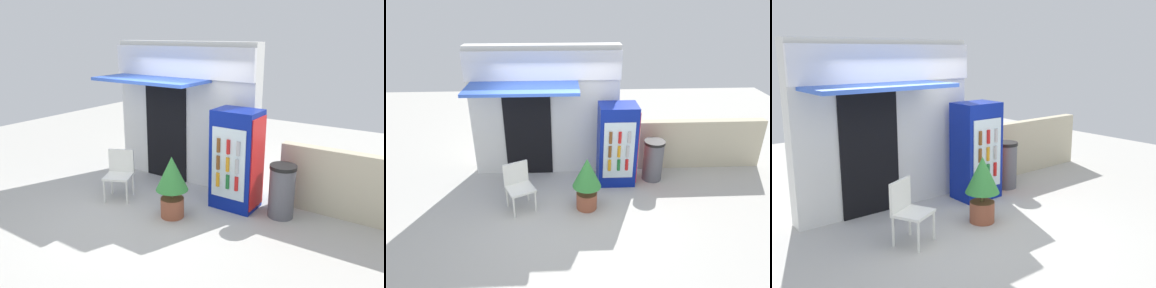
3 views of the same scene
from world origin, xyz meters
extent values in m
plane|color=beige|center=(0.00, 0.00, 0.00)|extent=(16.00, 16.00, 0.00)
cube|color=silver|center=(-0.29, 1.57, 1.40)|extent=(3.13, 0.31, 2.80)
cube|color=white|center=(-0.29, 1.37, 2.42)|extent=(3.13, 0.08, 0.58)
cube|color=blue|center=(-0.67, 0.93, 2.10)|extent=(2.13, 0.96, 0.06)
cube|color=black|center=(-0.67, 1.40, 1.03)|extent=(1.00, 0.03, 2.05)
cube|color=navy|center=(1.18, 0.97, 0.87)|extent=(0.77, 0.57, 1.73)
cube|color=silver|center=(1.18, 0.67, 0.87)|extent=(0.61, 0.02, 1.21)
cube|color=red|center=(1.57, 0.97, 0.87)|extent=(0.02, 0.51, 1.56)
cylinder|color=orange|center=(1.00, 0.65, 0.56)|extent=(0.06, 0.06, 0.24)
cylinder|color=#196B2D|center=(1.19, 0.65, 0.56)|extent=(0.06, 0.06, 0.24)
cylinder|color=red|center=(1.35, 0.65, 0.56)|extent=(0.06, 0.06, 0.24)
cylinder|color=brown|center=(1.00, 0.65, 0.87)|extent=(0.06, 0.06, 0.24)
cylinder|color=orange|center=(1.18, 0.65, 0.87)|extent=(0.06, 0.06, 0.24)
cylinder|color=#B2B2B7|center=(1.35, 0.65, 0.87)|extent=(0.06, 0.06, 0.24)
cylinder|color=brown|center=(1.00, 0.65, 1.17)|extent=(0.06, 0.06, 0.24)
cylinder|color=red|center=(1.18, 0.65, 1.17)|extent=(0.06, 0.06, 0.24)
cylinder|color=#B2B2B7|center=(1.37, 0.65, 1.17)|extent=(0.06, 0.06, 0.24)
cylinder|color=white|center=(-0.83, -0.23, 0.21)|extent=(0.04, 0.04, 0.42)
cylinder|color=white|center=(-0.46, -0.04, 0.21)|extent=(0.04, 0.04, 0.42)
cylinder|color=white|center=(-1.01, 0.13, 0.21)|extent=(0.04, 0.04, 0.42)
cylinder|color=white|center=(-0.63, 0.32, 0.21)|extent=(0.04, 0.04, 0.42)
cube|color=white|center=(-0.73, 0.05, 0.44)|extent=(0.62, 0.61, 0.04)
cube|color=white|center=(-0.82, 0.23, 0.68)|extent=(0.44, 0.24, 0.43)
cylinder|color=#995138|center=(0.50, 0.02, 0.16)|extent=(0.39, 0.39, 0.33)
cylinder|color=brown|center=(0.50, 0.02, 0.41)|extent=(0.05, 0.05, 0.15)
cone|color=#388C3D|center=(0.50, 0.02, 0.76)|extent=(0.53, 0.53, 0.57)
cylinder|color=#595960|center=(2.00, 1.03, 0.42)|extent=(0.42, 0.42, 0.84)
cylinder|color=black|center=(2.00, 1.03, 0.87)|extent=(0.44, 0.44, 0.06)
cube|color=beige|center=(3.20, 1.57, 0.57)|extent=(2.84, 0.21, 1.13)
camera|label=1|loc=(3.99, -4.59, 2.94)|focal=35.61mm
camera|label=2|loc=(0.08, -5.34, 3.88)|focal=31.85mm
camera|label=3|loc=(-3.66, -4.67, 2.62)|focal=40.04mm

